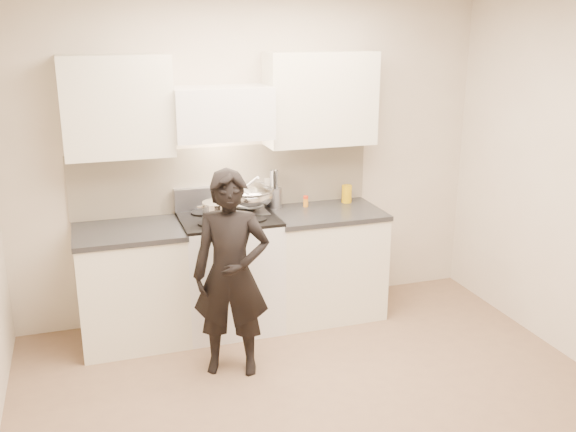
{
  "coord_description": "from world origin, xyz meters",
  "views": [
    {
      "loc": [
        -1.36,
        -3.35,
        2.42
      ],
      "look_at": [
        0.08,
        1.05,
        1.02
      ],
      "focal_mm": 40.0,
      "sensor_mm": 36.0,
      "label": 1
    }
  ],
  "objects_px": {
    "counter_right": "(325,262)",
    "utensil_crock": "(274,196)",
    "person": "(231,274)",
    "stove": "(230,272)",
    "wok": "(248,195)"
  },
  "relations": [
    {
      "from": "utensil_crock",
      "to": "person",
      "type": "height_order",
      "value": "person"
    },
    {
      "from": "counter_right",
      "to": "utensil_crock",
      "type": "distance_m",
      "value": 0.71
    },
    {
      "from": "wok",
      "to": "utensil_crock",
      "type": "distance_m",
      "value": 0.28
    },
    {
      "from": "counter_right",
      "to": "wok",
      "type": "xyz_separation_m",
      "value": [
        -0.63,
        0.12,
        0.61
      ]
    },
    {
      "from": "wok",
      "to": "person",
      "type": "height_order",
      "value": "person"
    },
    {
      "from": "stove",
      "to": "counter_right",
      "type": "bearing_deg",
      "value": 0.0
    },
    {
      "from": "stove",
      "to": "counter_right",
      "type": "height_order",
      "value": "stove"
    },
    {
      "from": "stove",
      "to": "wok",
      "type": "relative_size",
      "value": 1.89
    },
    {
      "from": "utensil_crock",
      "to": "person",
      "type": "bearing_deg",
      "value": -122.84
    },
    {
      "from": "counter_right",
      "to": "wok",
      "type": "bearing_deg",
      "value": 169.53
    },
    {
      "from": "wok",
      "to": "stove",
      "type": "bearing_deg",
      "value": -149.71
    },
    {
      "from": "person",
      "to": "counter_right",
      "type": "bearing_deg",
      "value": 55.63
    },
    {
      "from": "utensil_crock",
      "to": "person",
      "type": "xyz_separation_m",
      "value": [
        -0.6,
        -0.92,
        -0.28
      ]
    },
    {
      "from": "utensil_crock",
      "to": "counter_right",
      "type": "bearing_deg",
      "value": -29.97
    },
    {
      "from": "stove",
      "to": "counter_right",
      "type": "distance_m",
      "value": 0.83
    }
  ]
}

